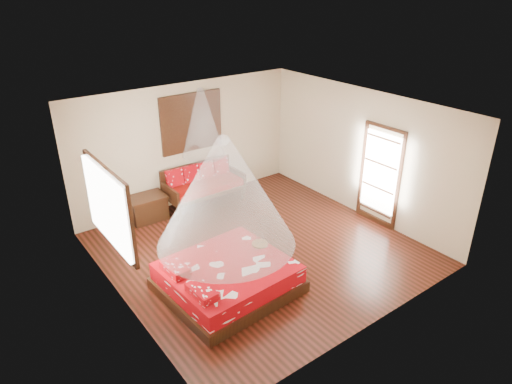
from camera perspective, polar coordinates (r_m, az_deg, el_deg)
room at (r=8.40m, az=0.46°, el=0.97°), size 5.54×5.54×2.84m
bed at (r=7.86m, az=-3.66°, el=-10.67°), size 2.17×1.99×0.64m
daybed at (r=10.65m, az=-6.72°, el=1.10°), size 1.83×0.81×0.95m
storage_chest at (r=10.27m, az=-13.40°, el=-1.91°), size 0.83×0.62×0.55m
shutter_panel at (r=10.44m, az=-8.05°, el=8.62°), size 1.52×0.06×1.32m
window_left at (r=7.30m, az=-17.74°, el=-1.69°), size 0.10×1.74×1.34m
glazed_door at (r=9.92m, az=15.21°, el=1.93°), size 0.08×1.02×2.16m
wine_tray at (r=8.22m, az=0.49°, el=-6.21°), size 0.30×0.30×0.24m
mosquito_net_main at (r=7.05m, az=-3.90°, el=-0.06°), size 2.24×2.24×1.80m
mosquito_net_daybed at (r=10.02m, az=-6.76°, el=8.57°), size 0.95×0.95×1.50m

